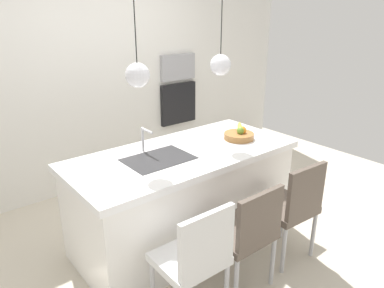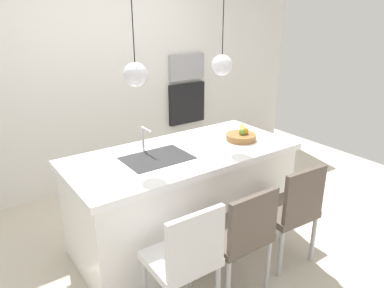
# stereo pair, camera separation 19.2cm
# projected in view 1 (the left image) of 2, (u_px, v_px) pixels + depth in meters

# --- Properties ---
(floor) EXTENTS (6.60, 6.60, 0.00)m
(floor) POSITION_uv_depth(u_px,v_px,m) (184.00, 238.00, 3.53)
(floor) COLOR beige
(floor) RESTS_ON ground
(back_wall) EXTENTS (6.00, 0.10, 2.60)m
(back_wall) POSITION_uv_depth(u_px,v_px,m) (97.00, 80.00, 4.28)
(back_wall) COLOR silver
(back_wall) RESTS_ON ground
(kitchen_island) EXTENTS (2.06, 0.94, 0.90)m
(kitchen_island) POSITION_uv_depth(u_px,v_px,m) (184.00, 196.00, 3.37)
(kitchen_island) COLOR white
(kitchen_island) RESTS_ON ground
(sink_basin) EXTENTS (0.56, 0.40, 0.02)m
(sink_basin) POSITION_uv_depth(u_px,v_px,m) (159.00, 159.00, 3.06)
(sink_basin) COLOR #2D2D30
(sink_basin) RESTS_ON kitchen_island
(faucet) EXTENTS (0.02, 0.17, 0.22)m
(faucet) POSITION_uv_depth(u_px,v_px,m) (144.00, 136.00, 3.17)
(faucet) COLOR silver
(faucet) RESTS_ON kitchen_island
(fruit_bowl) EXTENTS (0.29, 0.29, 0.14)m
(fruit_bowl) POSITION_uv_depth(u_px,v_px,m) (239.00, 134.00, 3.52)
(fruit_bowl) COLOR #9E6B38
(fruit_bowl) RESTS_ON kitchen_island
(microwave) EXTENTS (0.54, 0.08, 0.34)m
(microwave) POSITION_uv_depth(u_px,v_px,m) (177.00, 67.00, 4.88)
(microwave) COLOR #9E9EA3
(microwave) RESTS_ON back_wall
(oven) EXTENTS (0.56, 0.08, 0.56)m
(oven) POSITION_uv_depth(u_px,v_px,m) (178.00, 103.00, 5.05)
(oven) COLOR black
(oven) RESTS_ON back_wall
(chair_near) EXTENTS (0.47, 0.42, 0.91)m
(chair_near) POSITION_uv_depth(u_px,v_px,m) (195.00, 256.00, 2.45)
(chair_near) COLOR silver
(chair_near) RESTS_ON ground
(chair_middle) EXTENTS (0.47, 0.45, 0.89)m
(chair_middle) POSITION_uv_depth(u_px,v_px,m) (245.00, 231.00, 2.74)
(chair_middle) COLOR brown
(chair_middle) RESTS_ON ground
(chair_far) EXTENTS (0.47, 0.44, 0.92)m
(chair_far) POSITION_uv_depth(u_px,v_px,m) (292.00, 205.00, 3.08)
(chair_far) COLOR brown
(chair_far) RESTS_ON ground
(pendant_light_left) EXTENTS (0.19, 0.19, 0.79)m
(pendant_light_left) POSITION_uv_depth(u_px,v_px,m) (138.00, 75.00, 2.72)
(pendant_light_left) COLOR silver
(pendant_light_right) EXTENTS (0.19, 0.19, 0.79)m
(pendant_light_right) POSITION_uv_depth(u_px,v_px,m) (220.00, 65.00, 3.22)
(pendant_light_right) COLOR silver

